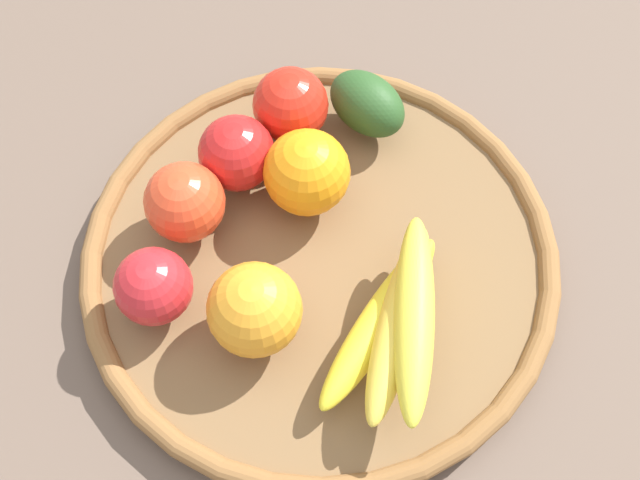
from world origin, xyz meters
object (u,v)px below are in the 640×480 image
(avocado, at_px, (367,104))
(orange_0, at_px, (309,172))
(apple_2, at_px, (236,153))
(orange_1, at_px, (255,310))
(apple_1, at_px, (185,202))
(apple_3, at_px, (153,286))
(apple_0, at_px, (289,105))
(banana_bunch, at_px, (397,319))

(avocado, xyz_separation_m, orange_0, (-0.07, 0.07, 0.01))
(apple_2, bearing_deg, orange_1, 176.71)
(apple_1, bearing_deg, apple_3, 154.39)
(avocado, height_order, orange_1, orange_1)
(apple_2, bearing_deg, avocado, -74.42)
(apple_1, relative_size, apple_0, 1.00)
(avocado, relative_size, apple_2, 1.16)
(orange_0, bearing_deg, avocado, -44.21)
(apple_0, bearing_deg, orange_1, 161.87)
(apple_0, bearing_deg, apple_3, 137.96)
(banana_bunch, height_order, apple_3, apple_3)
(orange_1, bearing_deg, orange_0, -29.63)
(apple_1, xyz_separation_m, apple_3, (-0.08, 0.04, -0.00))
(avocado, xyz_separation_m, banana_bunch, (-0.23, 0.03, 0.00))
(orange_0, relative_size, apple_2, 1.12)
(orange_0, height_order, apple_2, orange_0)
(avocado, relative_size, apple_3, 1.22)
(apple_1, distance_m, apple_3, 0.08)
(avocado, bearing_deg, apple_2, 105.58)
(orange_1, distance_m, orange_0, 0.14)
(apple_2, relative_size, apple_0, 0.98)
(orange_0, bearing_deg, apple_1, 93.56)
(apple_3, height_order, apple_0, apple_0)
(apple_2, relative_size, apple_3, 1.06)
(apple_2, height_order, apple_0, apple_0)
(avocado, distance_m, apple_3, 0.27)
(banana_bunch, bearing_deg, apple_2, 29.16)
(orange_0, distance_m, apple_3, 0.17)
(orange_1, xyz_separation_m, orange_0, (0.12, -0.07, -0.00))
(apple_3, relative_size, apple_0, 0.93)
(avocado, relative_size, orange_0, 1.04)
(banana_bunch, distance_m, apple_3, 0.21)
(banana_bunch, xyz_separation_m, apple_0, (0.23, 0.05, 0.00))
(apple_2, height_order, apple_1, apple_1)
(orange_1, xyz_separation_m, apple_1, (0.12, 0.04, -0.00))
(orange_1, height_order, apple_3, orange_1)
(orange_1, distance_m, apple_2, 0.16)
(orange_1, distance_m, banana_bunch, 0.12)
(banana_bunch, bearing_deg, apple_0, 11.63)
(apple_0, bearing_deg, avocado, -95.08)
(banana_bunch, bearing_deg, apple_1, 47.50)
(orange_0, distance_m, apple_2, 0.07)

